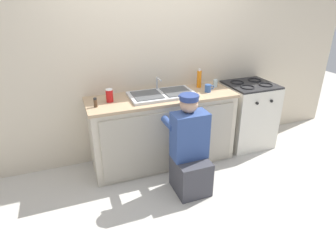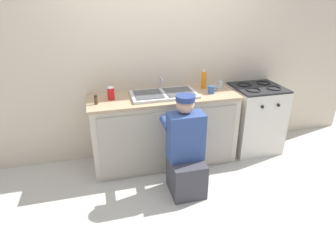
{
  "view_description": "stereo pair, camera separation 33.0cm",
  "coord_description": "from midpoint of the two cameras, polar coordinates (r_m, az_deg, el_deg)",
  "views": [
    {
      "loc": [
        -1.08,
        -2.73,
        2.05
      ],
      "look_at": [
        0.0,
        0.1,
        0.73
      ],
      "focal_mm": 30.0,
      "sensor_mm": 36.0,
      "label": 1
    },
    {
      "loc": [
        -0.77,
        -2.83,
        2.05
      ],
      "look_at": [
        0.0,
        0.1,
        0.73
      ],
      "focal_mm": 30.0,
      "sensor_mm": 36.0,
      "label": 2
    }
  ],
  "objects": [
    {
      "name": "water_glass",
      "position": [
        3.76,
        13.12,
        6.05
      ],
      "size": [
        0.06,
        0.06,
        0.1
      ],
      "color": "#ADC6CC",
      "rests_on": "countertop"
    },
    {
      "name": "back_wall",
      "position": [
        3.64,
        0.41,
        10.91
      ],
      "size": [
        6.0,
        0.1,
        2.5
      ],
      "primitive_type": "cube",
      "color": "beige",
      "rests_on": "ground_plane"
    },
    {
      "name": "soap_bottle_orange",
      "position": [
        3.7,
        9.84,
        7.09
      ],
      "size": [
        0.06,
        0.06,
        0.25
      ],
      "color": "orange",
      "rests_on": "countertop"
    },
    {
      "name": "stove_range",
      "position": [
        4.12,
        19.37,
        -0.54
      ],
      "size": [
        0.65,
        0.62,
        0.93
      ],
      "color": "silver",
      "rests_on": "ground_plane"
    },
    {
      "name": "spice_bottle_pepper",
      "position": [
        3.19,
        -11.59,
        3.09
      ],
      "size": [
        0.04,
        0.04,
        0.1
      ],
      "color": "#513823",
      "rests_on": "countertop"
    },
    {
      "name": "coffee_mug",
      "position": [
        3.55,
        11.49,
        5.13
      ],
      "size": [
        0.13,
        0.08,
        0.09
      ],
      "color": "#335699",
      "rests_on": "countertop"
    },
    {
      "name": "ground_plane",
      "position": [
        3.58,
        3.11,
        -11.4
      ],
      "size": [
        12.0,
        12.0,
        0.0
      ],
      "primitive_type": "plane",
      "color": "beige"
    },
    {
      "name": "sink_double_basin",
      "position": [
        3.41,
        1.92,
        4.34
      ],
      "size": [
        0.8,
        0.44,
        0.19
      ],
      "color": "silver",
      "rests_on": "countertop"
    },
    {
      "name": "soda_cup_red",
      "position": [
        3.3,
        -8.74,
        4.42
      ],
      "size": [
        0.08,
        0.08,
        0.15
      ],
      "color": "red",
      "rests_on": "countertop"
    },
    {
      "name": "countertop",
      "position": [
        3.42,
        1.92,
        3.76
      ],
      "size": [
        1.83,
        0.62,
        0.03
      ],
      "primitive_type": "cube",
      "color": "tan",
      "rests_on": "counter_cabinet"
    },
    {
      "name": "counter_cabinet",
      "position": [
        3.59,
        1.86,
        -3.11
      ],
      "size": [
        1.79,
        0.62,
        0.87
      ],
      "color": "beige",
      "rests_on": "ground_plane"
    },
    {
      "name": "plumber_person",
      "position": [
        3.07,
        6.74,
        -7.81
      ],
      "size": [
        0.42,
        0.61,
        1.1
      ],
      "color": "#3F3F47",
      "rests_on": "ground_plane"
    }
  ]
}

